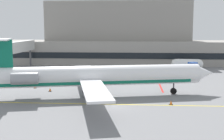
% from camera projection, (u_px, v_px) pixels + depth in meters
% --- Properties ---
extents(ground, '(120.00, 120.00, 0.11)m').
position_uv_depth(ground, '(111.00, 107.00, 38.50)').
color(ground, slate).
extents(terminal_building, '(66.44, 14.59, 16.69)m').
position_uv_depth(terminal_building, '(120.00, 39.00, 85.06)').
color(terminal_building, gray).
rests_on(terminal_building, ground).
extents(jet_bridge_west, '(2.40, 19.10, 6.65)m').
position_uv_depth(jet_bridge_west, '(17.00, 48.00, 68.79)').
color(jet_bridge_west, silver).
rests_on(jet_bridge_west, ground).
extents(regional_jet, '(35.02, 27.93, 8.23)m').
position_uv_depth(regional_jet, '(93.00, 76.00, 43.46)').
color(regional_jet, white).
rests_on(regional_jet, ground).
extents(baggage_tug, '(3.27, 3.99, 2.37)m').
position_uv_depth(baggage_tug, '(194.00, 69.00, 65.38)').
color(baggage_tug, '#1E4CB2').
rests_on(baggage_tug, ground).
extents(pushback_tractor, '(3.18, 2.25, 2.14)m').
position_uv_depth(pushback_tractor, '(4.00, 74.00, 58.21)').
color(pushback_tractor, silver).
rests_on(pushback_tractor, ground).
extents(fuel_tank, '(7.14, 2.69, 2.57)m').
position_uv_depth(fuel_tank, '(187.00, 64.00, 70.62)').
color(fuel_tank, white).
rests_on(fuel_tank, ground).
extents(safety_cone_alpha, '(0.47, 0.47, 0.55)m').
position_uv_depth(safety_cone_alpha, '(171.00, 103.00, 39.43)').
color(safety_cone_alpha, orange).
rests_on(safety_cone_alpha, ground).
extents(safety_cone_bravo, '(0.47, 0.47, 0.55)m').
position_uv_depth(safety_cone_bravo, '(35.00, 87.00, 50.10)').
color(safety_cone_bravo, orange).
rests_on(safety_cone_bravo, ground).
extents(safety_cone_charlie, '(0.47, 0.47, 0.55)m').
position_uv_depth(safety_cone_charlie, '(50.00, 90.00, 47.58)').
color(safety_cone_charlie, orange).
rests_on(safety_cone_charlie, ground).
extents(safety_cone_delta, '(0.47, 0.47, 0.55)m').
position_uv_depth(safety_cone_delta, '(94.00, 91.00, 46.43)').
color(safety_cone_delta, orange).
rests_on(safety_cone_delta, ground).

